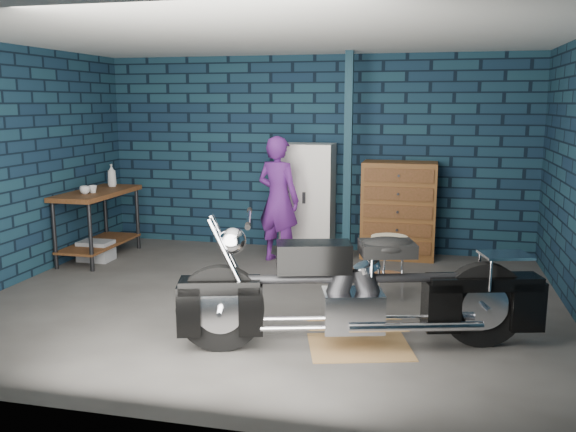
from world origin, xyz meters
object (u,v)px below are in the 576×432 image
workbench (99,225)px  motorcycle (361,282)px  locker (308,199)px  storage_bin (96,251)px  person (278,199)px  tool_chest (399,210)px  shop_stool (388,269)px

workbench → motorcycle: (3.75, -2.25, 0.12)m
motorcycle → locker: 3.40m
locker → storage_bin: bearing=-157.4°
person → locker: (0.27, 0.57, -0.07)m
storage_bin → tool_chest: size_ratio=0.33×
storage_bin → locker: (2.63, 1.09, 0.62)m
shop_stool → motorcycle: bearing=-96.0°
person → tool_chest: (1.51, 0.57, -0.18)m
person → shop_stool: 2.07m
tool_chest → person: bearing=-159.5°
person → tool_chest: 1.63m
tool_chest → shop_stool: bearing=-89.9°
locker → tool_chest: locker is taller
motorcycle → person: (-1.38, 2.64, 0.24)m
tool_chest → shop_stool: 1.91m
workbench → storage_bin: size_ratio=3.31×
storage_bin → locker: locker is taller
storage_bin → locker: 2.91m
workbench → shop_stool: workbench is taller
motorcycle → shop_stool: 1.35m
motorcycle → tool_chest: (0.13, 3.21, 0.07)m
motorcycle → storage_bin: bearing=134.9°
locker → tool_chest: 1.24m
person → shop_stool: size_ratio=2.37×
storage_bin → shop_stool: 3.96m
shop_stool → workbench: bearing=166.6°
workbench → person: bearing=9.4°
workbench → tool_chest: tool_chest is taller
workbench → tool_chest: (3.88, 0.96, 0.19)m
workbench → shop_stool: 4.00m
motorcycle → tool_chest: bearing=72.0°
storage_bin → tool_chest: 4.05m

